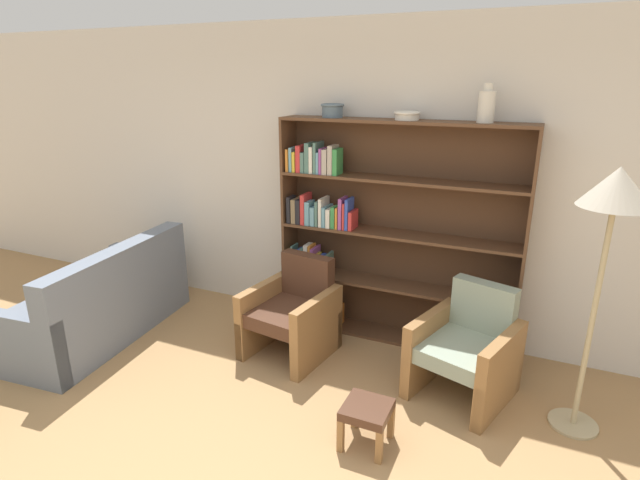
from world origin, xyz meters
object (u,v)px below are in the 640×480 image
object	(u,v)px
bowl_terracotta	(332,110)
footstool	(367,414)
armchair_leather	(293,312)
bowl_stoneware	(407,115)
floor_lamp	(614,204)
vase_tall	(486,106)
bookshelf	(374,234)
couch	(99,305)
armchair_cushioned	(467,348)

from	to	relation	value
bowl_terracotta	footstool	distance (m)	2.44
armchair_leather	bowl_stoneware	bearing A→B (deg)	-133.58
bowl_stoneware	floor_lamp	world-z (taller)	bowl_stoneware
bowl_terracotta	vase_tall	xyz separation A→B (m)	(1.24, 0.00, 0.06)
vase_tall	floor_lamp	world-z (taller)	vase_tall
bookshelf	bowl_terracotta	size ratio (longest dim) A/B	10.51
bowl_stoneware	couch	size ratio (longest dim) A/B	0.12
bowl_stoneware	footstool	bearing A→B (deg)	-81.52
bowl_terracotta	footstool	size ratio (longest dim) A/B	0.68
armchair_leather	armchair_cushioned	size ratio (longest dim) A/B	0.97
couch	footstool	world-z (taller)	couch
couch	footstool	distance (m)	2.74
bowl_terracotta	floor_lamp	distance (m)	2.25
couch	armchair_cushioned	size ratio (longest dim) A/B	2.15
bookshelf	footstool	xyz separation A→B (m)	(0.46, -1.45, -0.72)
bookshelf	bowl_stoneware	size ratio (longest dim) A/B	9.83
bowl_terracotta	vase_tall	distance (m)	1.24
bookshelf	footstool	world-z (taller)	bookshelf
bookshelf	couch	world-z (taller)	bookshelf
couch	armchair_cushioned	xyz separation A→B (m)	(3.19, 0.46, 0.07)
bookshelf	vase_tall	world-z (taller)	vase_tall
bookshelf	footstool	distance (m)	1.69
bowl_terracotta	armchair_cushioned	bearing A→B (deg)	-23.78
armchair_leather	vase_tall	bearing A→B (deg)	-148.18
couch	armchair_cushioned	distance (m)	3.22
floor_lamp	footstool	bearing A→B (deg)	-148.49
vase_tall	couch	world-z (taller)	vase_tall
bowl_terracotta	footstool	xyz separation A→B (m)	(0.86, -1.44, -1.78)
bowl_terracotta	couch	world-z (taller)	bowl_terracotta
bookshelf	footstool	size ratio (longest dim) A/B	7.10
armchair_cushioned	couch	bearing A→B (deg)	25.61
couch	bookshelf	bearing A→B (deg)	-70.27
bowl_stoneware	armchair_leather	world-z (taller)	bowl_stoneware
bowl_terracotta	bowl_stoneware	xyz separation A→B (m)	(0.64, 0.00, -0.03)
vase_tall	footstool	distance (m)	2.36
bowl_terracotta	armchair_leather	xyz separation A→B (m)	(-0.10, -0.59, -1.64)
vase_tall	bowl_terracotta	bearing A→B (deg)	180.00
floor_lamp	footstool	xyz separation A→B (m)	(-1.24, -0.76, -1.33)
footstool	floor_lamp	bearing A→B (deg)	31.51
bowl_stoneware	bookshelf	bearing A→B (deg)	175.76
couch	floor_lamp	distance (m)	4.16
bowl_stoneware	bowl_terracotta	bearing A→B (deg)	180.00
bowl_terracotta	armchair_leather	distance (m)	1.75
bowl_stoneware	couch	distance (m)	3.19
bookshelf	bowl_stoneware	bearing A→B (deg)	-4.24
vase_tall	footstool	size ratio (longest dim) A/B	0.97
bookshelf	armchair_cushioned	xyz separation A→B (m)	(0.94, -0.61, -0.59)
bowl_stoneware	floor_lamp	bearing A→B (deg)	-25.07
bookshelf	couch	xyz separation A→B (m)	(-2.25, -1.07, -0.65)
couch	armchair_leather	world-z (taller)	couch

